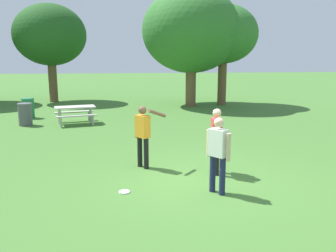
{
  "coord_description": "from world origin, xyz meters",
  "views": [
    {
      "loc": [
        -1.77,
        -7.56,
        2.85
      ],
      "look_at": [
        -0.53,
        1.76,
        1.0
      ],
      "focal_mm": 37.07,
      "sensor_mm": 36.0,
      "label": 1
    }
  ],
  "objects_px": {
    "person_catcher": "(143,132)",
    "person_bystander": "(216,137)",
    "tree_slender_mid": "(191,31)",
    "tree_far_right": "(192,29)",
    "trash_can_further_along": "(25,114)",
    "tree_back_left": "(223,35)",
    "trash_can_beside_table": "(28,108)",
    "picnic_table_near": "(75,111)",
    "person_thrower": "(218,151)",
    "tree_broad_center": "(50,35)",
    "frisbee": "(124,192)"
  },
  "relations": [
    {
      "from": "person_catcher",
      "to": "person_bystander",
      "type": "relative_size",
      "value": 1.0
    },
    {
      "from": "person_catcher",
      "to": "tree_slender_mid",
      "type": "distance_m",
      "value": 12.98
    },
    {
      "from": "tree_far_right",
      "to": "trash_can_further_along",
      "type": "bearing_deg",
      "value": -148.69
    },
    {
      "from": "tree_far_right",
      "to": "tree_back_left",
      "type": "relative_size",
      "value": 1.12
    },
    {
      "from": "trash_can_beside_table",
      "to": "picnic_table_near",
      "type": "bearing_deg",
      "value": -36.66
    },
    {
      "from": "person_thrower",
      "to": "tree_broad_center",
      "type": "height_order",
      "value": "tree_broad_center"
    },
    {
      "from": "person_bystander",
      "to": "frisbee",
      "type": "xyz_separation_m",
      "value": [
        -2.28,
        -0.98,
        -0.93
      ]
    },
    {
      "from": "tree_far_right",
      "to": "picnic_table_near",
      "type": "bearing_deg",
      "value": -141.51
    },
    {
      "from": "trash_can_beside_table",
      "to": "tree_far_right",
      "type": "height_order",
      "value": "tree_far_right"
    },
    {
      "from": "person_thrower",
      "to": "tree_back_left",
      "type": "bearing_deg",
      "value": 73.49
    },
    {
      "from": "frisbee",
      "to": "picnic_table_near",
      "type": "height_order",
      "value": "picnic_table_near"
    },
    {
      "from": "tree_back_left",
      "to": "person_thrower",
      "type": "bearing_deg",
      "value": -106.51
    },
    {
      "from": "person_catcher",
      "to": "trash_can_beside_table",
      "type": "height_order",
      "value": "person_catcher"
    },
    {
      "from": "trash_can_beside_table",
      "to": "tree_back_left",
      "type": "relative_size",
      "value": 0.16
    },
    {
      "from": "person_catcher",
      "to": "tree_far_right",
      "type": "distance_m",
      "value": 12.54
    },
    {
      "from": "tree_back_left",
      "to": "trash_can_beside_table",
      "type": "bearing_deg",
      "value": -161.59
    },
    {
      "from": "frisbee",
      "to": "tree_broad_center",
      "type": "height_order",
      "value": "tree_broad_center"
    },
    {
      "from": "person_thrower",
      "to": "person_catcher",
      "type": "bearing_deg",
      "value": 126.14
    },
    {
      "from": "frisbee",
      "to": "tree_slender_mid",
      "type": "height_order",
      "value": "tree_slender_mid"
    },
    {
      "from": "person_bystander",
      "to": "trash_can_beside_table",
      "type": "height_order",
      "value": "person_bystander"
    },
    {
      "from": "frisbee",
      "to": "person_bystander",
      "type": "bearing_deg",
      "value": 23.16
    },
    {
      "from": "person_bystander",
      "to": "tree_slender_mid",
      "type": "height_order",
      "value": "tree_slender_mid"
    },
    {
      "from": "picnic_table_near",
      "to": "tree_far_right",
      "type": "height_order",
      "value": "tree_far_right"
    },
    {
      "from": "person_thrower",
      "to": "person_catcher",
      "type": "height_order",
      "value": "same"
    },
    {
      "from": "trash_can_further_along",
      "to": "tree_far_right",
      "type": "height_order",
      "value": "tree_far_right"
    },
    {
      "from": "tree_broad_center",
      "to": "tree_back_left",
      "type": "bearing_deg",
      "value": -15.2
    },
    {
      "from": "frisbee",
      "to": "tree_back_left",
      "type": "relative_size",
      "value": 0.04
    },
    {
      "from": "trash_can_further_along",
      "to": "tree_far_right",
      "type": "xyz_separation_m",
      "value": [
        8.21,
        5.0,
        4.03
      ]
    },
    {
      "from": "person_bystander",
      "to": "trash_can_beside_table",
      "type": "relative_size",
      "value": 1.71
    },
    {
      "from": "tree_broad_center",
      "to": "person_bystander",
      "type": "bearing_deg",
      "value": -66.51
    },
    {
      "from": "picnic_table_near",
      "to": "trash_can_further_along",
      "type": "height_order",
      "value": "trash_can_further_along"
    },
    {
      "from": "person_catcher",
      "to": "tree_slender_mid",
      "type": "relative_size",
      "value": 0.24
    },
    {
      "from": "person_thrower",
      "to": "tree_far_right",
      "type": "bearing_deg",
      "value": 81.13
    },
    {
      "from": "frisbee",
      "to": "tree_back_left",
      "type": "height_order",
      "value": "tree_back_left"
    },
    {
      "from": "person_catcher",
      "to": "tree_broad_center",
      "type": "bearing_deg",
      "value": 108.64
    },
    {
      "from": "tree_slender_mid",
      "to": "picnic_table_near",
      "type": "bearing_deg",
      "value": -139.15
    },
    {
      "from": "frisbee",
      "to": "tree_back_left",
      "type": "distance_m",
      "value": 15.54
    },
    {
      "from": "picnic_table_near",
      "to": "tree_back_left",
      "type": "bearing_deg",
      "value": 33.21
    },
    {
      "from": "tree_broad_center",
      "to": "tree_far_right",
      "type": "relative_size",
      "value": 0.93
    },
    {
      "from": "tree_back_left",
      "to": "tree_broad_center",
      "type": "bearing_deg",
      "value": 164.8
    },
    {
      "from": "tree_broad_center",
      "to": "tree_far_right",
      "type": "xyz_separation_m",
      "value": [
        8.56,
        -3.34,
        0.24
      ]
    },
    {
      "from": "tree_broad_center",
      "to": "picnic_table_near",
      "type": "bearing_deg",
      "value": -73.56
    },
    {
      "from": "tree_broad_center",
      "to": "frisbee",
      "type": "bearing_deg",
      "value": -74.83
    },
    {
      "from": "tree_slender_mid",
      "to": "person_catcher",
      "type": "bearing_deg",
      "value": -106.82
    },
    {
      "from": "picnic_table_near",
      "to": "tree_slender_mid",
      "type": "distance_m",
      "value": 9.05
    },
    {
      "from": "trash_can_further_along",
      "to": "tree_slender_mid",
      "type": "distance_m",
      "value": 10.67
    },
    {
      "from": "person_bystander",
      "to": "tree_broad_center",
      "type": "height_order",
      "value": "tree_broad_center"
    },
    {
      "from": "person_catcher",
      "to": "tree_back_left",
      "type": "distance_m",
      "value": 13.59
    },
    {
      "from": "person_catcher",
      "to": "picnic_table_near",
      "type": "relative_size",
      "value": 0.83
    },
    {
      "from": "frisbee",
      "to": "tree_back_left",
      "type": "bearing_deg",
      "value": 65.91
    }
  ]
}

